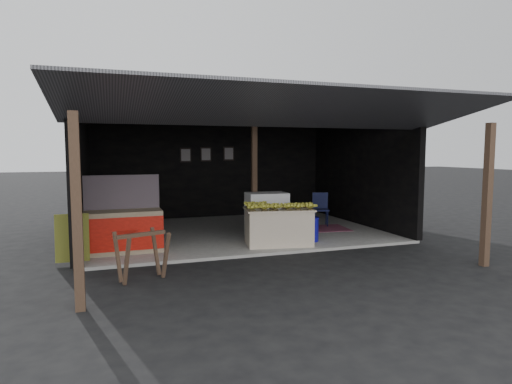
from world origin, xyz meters
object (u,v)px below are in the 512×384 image
object	(u,v)px
banana_table	(278,226)
water_barrel	(311,230)
neighbor_stall	(124,229)
white_crate	(267,215)
plastic_chair	(320,206)
sawhorse	(142,250)

from	to	relation	value
banana_table	water_barrel	world-z (taller)	banana_table
neighbor_stall	water_barrel	xyz separation A→B (m)	(3.89, -0.27, -0.20)
banana_table	white_crate	xyz separation A→B (m)	(0.07, 0.89, 0.12)
white_crate	water_barrel	world-z (taller)	white_crate
banana_table	white_crate	distance (m)	0.90
white_crate	plastic_chair	bearing A→B (deg)	29.84
banana_table	neighbor_stall	world-z (taller)	neighbor_stall
plastic_chair	neighbor_stall	bearing A→B (deg)	-142.32
neighbor_stall	sawhorse	world-z (taller)	neighbor_stall
neighbor_stall	plastic_chair	world-z (taller)	neighbor_stall
banana_table	water_barrel	size ratio (longest dim) A/B	3.06
sawhorse	water_barrel	bearing A→B (deg)	4.53
banana_table	water_barrel	distance (m)	0.81
white_crate	neighbor_stall	xyz separation A→B (m)	(-3.16, -0.54, -0.05)
banana_table	plastic_chair	distance (m)	2.67
banana_table	water_barrel	bearing A→B (deg)	16.09
banana_table	white_crate	bearing A→B (deg)	95.64
white_crate	water_barrel	bearing A→B (deg)	-45.02
neighbor_stall	banana_table	bearing A→B (deg)	-7.68
white_crate	water_barrel	xyz separation A→B (m)	(0.73, -0.81, -0.26)
water_barrel	banana_table	bearing A→B (deg)	-173.79
sawhorse	water_barrel	xyz separation A→B (m)	(3.68, 1.59, -0.17)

